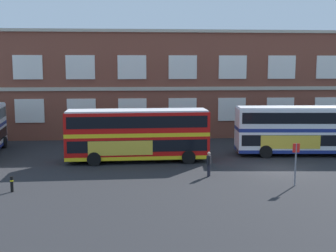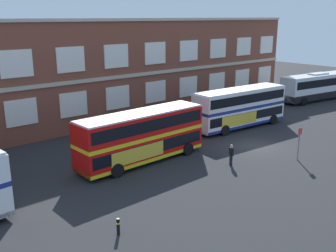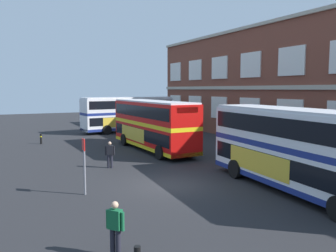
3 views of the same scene
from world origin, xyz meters
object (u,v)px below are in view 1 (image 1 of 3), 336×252
safety_bollard_east (12,184)px  double_decker_far (303,130)px  double_decker_middle (137,134)px  bus_stand_flag (296,160)px  second_passenger (209,163)px

safety_bollard_east → double_decker_far: bearing=23.7°
double_decker_middle → bus_stand_flag: size_ratio=4.09×
second_passenger → double_decker_far: bearing=36.2°
double_decker_far → safety_bollard_east: 23.34m
double_decker_middle → second_passenger: double_decker_middle is taller
second_passenger → bus_stand_flag: size_ratio=0.63×
double_decker_middle → double_decker_far: bearing=6.0°
double_decker_middle → safety_bollard_east: size_ratio=11.64×
double_decker_middle → safety_bollard_east: 11.04m
safety_bollard_east → second_passenger: bearing=12.6°
double_decker_middle → bus_stand_flag: (9.73, -7.90, -0.51)m
second_passenger → bus_stand_flag: bearing=-29.1°
double_decker_middle → second_passenger: (4.77, -5.14, -1.22)m
double_decker_far → second_passenger: double_decker_far is taller
second_passenger → safety_bollard_east: 12.62m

